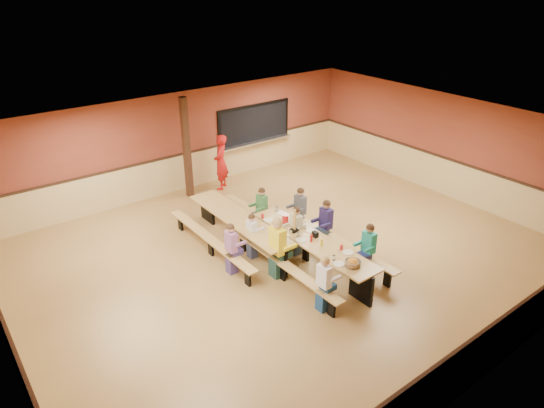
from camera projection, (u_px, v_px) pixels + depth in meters
ground at (286, 255)px, 11.61m from camera, size 12.00×12.00×0.00m
room_envelope at (287, 230)px, 11.30m from camera, size 12.04×10.04×3.02m
kitchen_pass_through at (254, 127)px, 15.91m from camera, size 2.78×0.28×1.38m
structural_post at (187, 148)px, 13.99m from camera, size 0.18×0.18×3.00m
cafeteria_table_main at (311, 247)px, 10.92m from camera, size 1.91×3.70×0.74m
cafeteria_table_second at (239, 225)px, 11.85m from camera, size 1.91×3.70×0.74m
seated_child_white_left at (324, 284)px, 9.51m from camera, size 0.38×0.31×1.22m
seated_adult_yellow at (277, 248)px, 10.53m from camera, size 0.48×0.39×1.43m
seated_child_grey_left at (252, 236)px, 11.29m from camera, size 0.33×0.27×1.13m
seated_child_teal_right at (368, 250)px, 10.66m from camera, size 0.38×0.31×1.24m
seated_child_navy_right at (326, 225)px, 11.63m from camera, size 0.40×0.33×1.28m
seated_child_char_right at (300, 211)px, 12.32m from camera, size 0.39×0.32×1.25m
seated_child_purple_sec at (231, 249)px, 10.70m from camera, size 0.37×0.31×1.22m
seated_child_green_sec at (262, 210)px, 12.39m from camera, size 0.37×0.31×1.22m
seated_child_tan_sec at (296, 231)px, 11.42m from camera, size 0.38×0.31×1.23m
standing_woman at (221, 162)px, 14.77m from camera, size 0.74×0.73×1.72m
punch_pitcher at (285, 219)px, 11.46m from camera, size 0.16×0.16×0.22m
chip_bowl at (353, 263)px, 9.82m from camera, size 0.32×0.32×0.15m
napkin_dispenser at (315, 234)px, 10.89m from camera, size 0.10×0.14×0.13m
condiment_mustard at (322, 242)px, 10.53m from camera, size 0.06×0.06×0.17m
condiment_ketchup at (311, 238)px, 10.70m from camera, size 0.06×0.06×0.17m
table_paddle at (294, 226)px, 11.08m from camera, size 0.16×0.16×0.56m
place_settings at (312, 237)px, 10.81m from camera, size 0.65×3.30×0.11m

